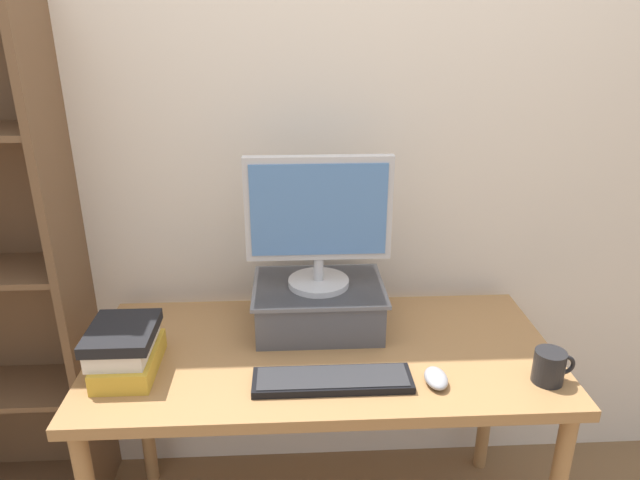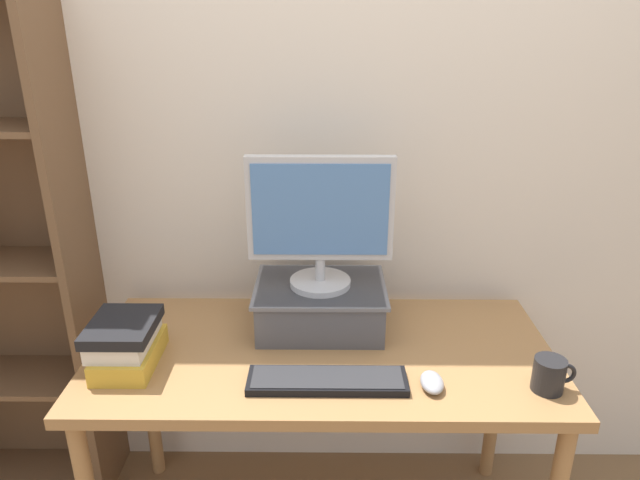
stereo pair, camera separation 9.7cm
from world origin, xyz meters
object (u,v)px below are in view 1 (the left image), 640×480
at_px(desk, 323,372).
at_px(coffee_mug, 550,367).
at_px(computer_monitor, 319,218).
at_px(computer_mouse, 436,378).
at_px(book_stack, 126,349).
at_px(riser_box, 319,304).
at_px(keyboard, 332,380).

bearing_deg(desk, coffee_mug, -17.63).
bearing_deg(computer_monitor, computer_mouse, -47.38).
bearing_deg(book_stack, riser_box, 21.87).
distance_m(keyboard, coffee_mug, 0.61).
relative_size(riser_box, computer_mouse, 4.12).
height_order(keyboard, coffee_mug, coffee_mug).
distance_m(keyboard, computer_mouse, 0.29).
xyz_separation_m(keyboard, coffee_mug, (0.61, -0.02, 0.04)).
distance_m(riser_box, book_stack, 0.62).
xyz_separation_m(desk, computer_mouse, (0.31, -0.19, 0.10)).
relative_size(computer_monitor, book_stack, 1.79).
relative_size(riser_box, keyboard, 0.95).
distance_m(book_stack, coffee_mug, 1.21).
bearing_deg(desk, riser_box, 92.19).
distance_m(riser_box, computer_monitor, 0.30).
xyz_separation_m(riser_box, coffee_mug, (0.64, -0.35, -0.03)).
bearing_deg(keyboard, computer_monitor, 93.94).
distance_m(computer_monitor, computer_mouse, 0.59).
distance_m(desk, riser_box, 0.22).
bearing_deg(coffee_mug, riser_box, 151.26).
bearing_deg(keyboard, coffee_mug, -1.77).
relative_size(keyboard, computer_mouse, 4.33).
distance_m(computer_mouse, book_stack, 0.89).
distance_m(riser_box, computer_mouse, 0.47).
distance_m(desk, keyboard, 0.21).
height_order(desk, book_stack, book_stack).
bearing_deg(coffee_mug, desk, 162.37).
bearing_deg(keyboard, desk, 95.34).
height_order(computer_monitor, book_stack, computer_monitor).
bearing_deg(riser_box, book_stack, -158.13).
xyz_separation_m(desk, computer_monitor, (-0.01, 0.15, 0.46)).
bearing_deg(coffee_mug, book_stack, 174.37).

